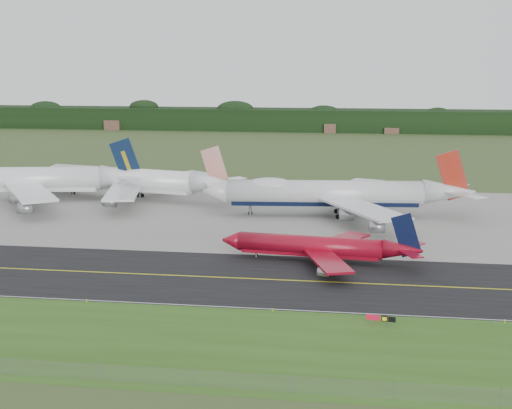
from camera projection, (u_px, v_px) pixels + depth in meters
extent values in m
plane|color=#375226|center=(282.00, 273.00, 132.13)|extent=(600.00, 600.00, 0.00)
cube|color=#2E4F17|center=(256.00, 347.00, 98.16)|extent=(400.00, 30.00, 0.01)
cube|color=black|center=(280.00, 280.00, 128.24)|extent=(400.00, 32.00, 0.02)
cube|color=gray|center=(303.00, 215.00, 181.62)|extent=(400.00, 78.00, 0.01)
cube|color=yellow|center=(280.00, 280.00, 128.24)|extent=(400.00, 0.40, 0.00)
cube|color=silver|center=(270.00, 309.00, 113.20)|extent=(400.00, 0.25, 0.00)
plane|color=slate|center=(241.00, 381.00, 85.32)|extent=(320.00, 0.00, 320.00)
cylinder|color=slate|center=(241.00, 381.00, 85.32)|extent=(0.10, 0.10, 2.20)
cube|color=black|center=(333.00, 120.00, 397.81)|extent=(700.00, 24.00, 12.00)
cylinder|color=silver|center=(324.00, 193.00, 179.70)|extent=(49.61, 10.63, 6.25)
cube|color=black|center=(324.00, 200.00, 180.10)|extent=(47.02, 8.85, 2.19)
cone|color=silver|center=(215.00, 192.00, 181.07)|extent=(6.69, 6.78, 6.25)
cone|color=silver|center=(449.00, 192.00, 178.07)|extent=(13.50, 7.39, 6.25)
ellipsoid|color=silver|center=(270.00, 185.00, 180.04)|extent=(13.18, 6.43, 3.99)
cube|color=silver|center=(364.00, 208.00, 165.85)|extent=(21.68, 28.57, 0.54)
cube|color=silver|center=(354.00, 188.00, 193.13)|extent=(17.84, 29.23, 0.54)
cube|color=#A32312|center=(453.00, 175.00, 177.19)|extent=(9.00, 1.30, 12.96)
cylinder|color=gray|center=(347.00, 215.00, 166.98)|extent=(3.64, 2.92, 2.63)
cylinder|color=gray|center=(339.00, 194.00, 193.07)|extent=(3.64, 2.92, 2.63)
cylinder|color=gray|center=(377.00, 227.00, 154.84)|extent=(3.64, 2.92, 2.63)
cylinder|color=gray|center=(356.00, 186.00, 204.65)|extent=(3.64, 2.92, 2.63)
cylinder|color=black|center=(250.00, 213.00, 181.72)|extent=(1.17, 0.61, 1.13)
cylinder|color=slate|center=(340.00, 211.00, 176.93)|extent=(0.95, 0.95, 4.18)
cylinder|color=black|center=(340.00, 217.00, 177.23)|extent=(1.17, 0.66, 1.13)
cylinder|color=slate|center=(339.00, 205.00, 183.66)|extent=(0.95, 0.95, 4.18)
cylinder|color=black|center=(339.00, 211.00, 183.96)|extent=(1.17, 0.66, 1.13)
cylinder|color=maroon|center=(310.00, 245.00, 139.86)|extent=(28.73, 6.94, 3.85)
cube|color=maroon|center=(309.00, 252.00, 140.11)|extent=(27.21, 5.83, 1.35)
cone|color=maroon|center=(231.00, 240.00, 143.74)|extent=(3.96, 4.22, 3.85)
cone|color=maroon|center=(403.00, 250.00, 135.45)|extent=(7.89, 4.65, 3.85)
cube|color=maroon|center=(328.00, 261.00, 131.28)|extent=(9.96, 16.68, 0.43)
cube|color=maroon|center=(340.00, 241.00, 146.35)|extent=(12.63, 16.23, 0.43)
cube|color=#0B1133|center=(406.00, 235.00, 134.74)|extent=(6.08, 0.97, 8.77)
cylinder|color=gray|center=(323.00, 272.00, 127.96)|extent=(2.27, 1.84, 1.62)
cylinder|color=gray|center=(341.00, 241.00, 150.23)|extent=(2.27, 1.84, 1.62)
cylinder|color=black|center=(256.00, 255.00, 143.04)|extent=(0.72, 0.39, 0.69)
cylinder|color=slate|center=(319.00, 260.00, 137.72)|extent=(0.60, 0.60, 1.99)
cylinder|color=black|center=(319.00, 263.00, 137.85)|extent=(0.73, 0.42, 0.69)
cylinder|color=slate|center=(323.00, 254.00, 141.75)|extent=(0.60, 0.60, 1.99)
cylinder|color=black|center=(322.00, 257.00, 141.88)|extent=(0.73, 0.42, 0.69)
cylinder|color=white|center=(13.00, 179.00, 199.85)|extent=(49.66, 14.67, 6.62)
cube|color=white|center=(14.00, 186.00, 200.28)|extent=(46.96, 12.63, 2.32)
cone|color=white|center=(124.00, 177.00, 200.55)|extent=(13.91, 8.68, 6.62)
cube|color=white|center=(30.00, 192.00, 185.89)|extent=(24.00, 29.29, 0.58)
cube|color=white|center=(58.00, 175.00, 214.72)|extent=(16.43, 30.74, 0.58)
cube|color=#0C1B37|center=(126.00, 161.00, 199.70)|extent=(9.23, 2.05, 13.36)
cylinder|color=gray|center=(17.00, 199.00, 186.78)|extent=(4.02, 3.34, 2.78)
cylinder|color=gray|center=(45.00, 181.00, 214.36)|extent=(4.02, 3.34, 2.78)
cylinder|color=gray|center=(26.00, 208.00, 174.39)|extent=(4.02, 3.34, 2.78)
cylinder|color=gray|center=(75.00, 174.00, 227.05)|extent=(4.02, 3.34, 2.78)
cylinder|color=slate|center=(24.00, 195.00, 197.19)|extent=(1.07, 1.07, 4.19)
cylinder|color=black|center=(25.00, 201.00, 197.49)|extent=(1.27, 0.78, 1.19)
cylinder|color=slate|center=(32.00, 191.00, 204.33)|extent=(1.07, 1.07, 4.19)
cylinder|color=black|center=(32.00, 196.00, 204.63)|extent=(1.27, 0.78, 1.19)
cylinder|color=white|center=(123.00, 179.00, 202.79)|extent=(44.93, 15.82, 6.20)
cube|color=white|center=(123.00, 186.00, 203.19)|extent=(42.42, 13.82, 2.17)
cone|color=white|center=(49.00, 174.00, 211.47)|extent=(6.80, 7.27, 6.20)
cone|color=white|center=(213.00, 183.00, 192.94)|extent=(12.86, 8.63, 6.20)
cube|color=white|center=(123.00, 192.00, 188.57)|extent=(13.35, 26.71, 0.56)
cube|color=white|center=(168.00, 177.00, 212.03)|extent=(22.01, 25.18, 0.56)
cube|color=#B3240C|center=(215.00, 168.00, 191.90)|extent=(8.46, 2.36, 12.33)
cylinder|color=gray|center=(110.00, 202.00, 183.42)|extent=(3.87, 3.28, 2.61)
cylinder|color=gray|center=(176.00, 179.00, 218.10)|extent=(3.87, 3.28, 2.61)
cylinder|color=black|center=(73.00, 193.00, 209.69)|extent=(1.20, 0.73, 1.12)
cylinder|color=slate|center=(128.00, 195.00, 199.18)|extent=(1.04, 1.04, 3.91)
cylinder|color=black|center=(128.00, 199.00, 199.46)|extent=(1.21, 0.79, 1.12)
cylinder|color=slate|center=(140.00, 191.00, 205.44)|extent=(1.04, 1.04, 3.91)
cylinder|color=black|center=(140.00, 195.00, 205.72)|extent=(1.21, 0.79, 1.12)
cylinder|color=slate|center=(371.00, 322.00, 106.84)|extent=(0.11, 0.11, 0.64)
cylinder|color=slate|center=(389.00, 324.00, 106.00)|extent=(0.11, 0.11, 0.64)
cube|color=maroon|center=(373.00, 317.00, 106.61)|extent=(2.00, 0.52, 0.82)
cube|color=black|center=(385.00, 319.00, 106.08)|extent=(0.93, 0.32, 0.82)
cube|color=black|center=(392.00, 319.00, 105.75)|extent=(1.10, 0.35, 0.82)
cylinder|color=yellow|center=(87.00, 301.00, 116.29)|extent=(0.16, 0.16, 0.50)
cylinder|color=yellow|center=(273.00, 310.00, 112.09)|extent=(0.16, 0.16, 0.50)
cylinder|color=yellow|center=(505.00, 321.00, 107.29)|extent=(0.16, 0.16, 0.50)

